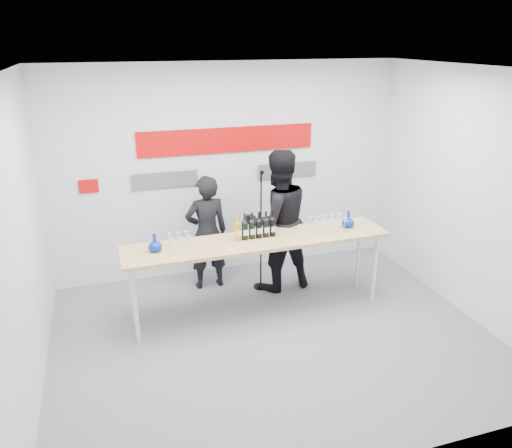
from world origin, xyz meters
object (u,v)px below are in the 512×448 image
tasting_table (258,245)px  presenter_right (277,221)px  presenter_left (207,233)px  mic_stand (261,254)px

tasting_table → presenter_right: size_ratio=1.69×
presenter_left → mic_stand: mic_stand is taller
tasting_table → presenter_left: (-0.46, 0.86, -0.11)m
presenter_left → presenter_right: (0.91, -0.30, 0.17)m
tasting_table → mic_stand: 0.74m
tasting_table → presenter_left: 0.98m
presenter_left → tasting_table: bearing=114.9°
tasting_table → presenter_right: (0.45, 0.56, 0.06)m
tasting_table → presenter_right: presenter_right is taller
mic_stand → tasting_table: bearing=-109.4°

